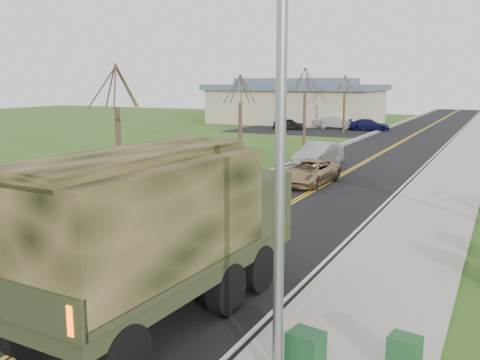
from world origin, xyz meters
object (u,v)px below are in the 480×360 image
Objects in this scene: utility_box_far at (404,353)px; utility_box_near at (306,353)px; sedan_silver at (318,155)px; suv_champagne at (308,172)px; military_truck at (159,223)px.

utility_box_near is at bearing -140.01° from utility_box_far.
sedan_silver is at bearing 117.59° from utility_box_near.
sedan_silver reaches higher than suv_champagne.
military_truck is at bearing 176.03° from utility_box_near.
military_truck is 16.95m from suv_champagne.
utility_box_far is at bearing -62.98° from sedan_silver.
suv_champagne is at bearing 124.38° from utility_box_far.
utility_box_near is (6.17, -17.62, -0.14)m from suv_champagne.
utility_box_far is at bearing -61.73° from suv_champagne.
utility_box_far is (9.09, -22.37, -0.34)m from sedan_silver.
utility_box_near is at bearing -67.21° from sedan_silver.
military_truck reaches higher than utility_box_near.
suv_champagne is 7.13× the size of utility_box_far.
sedan_silver is 24.48m from utility_box_near.
sedan_silver is at bearing 121.59° from utility_box_far.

